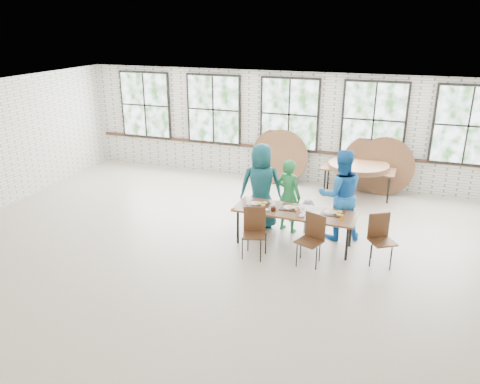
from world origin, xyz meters
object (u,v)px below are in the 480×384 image
object	(u,v)px
storage_table	(358,170)
chair_near_left	(254,228)
dining_table	(295,213)
chair_near_right	(312,235)

from	to	relation	value
storage_table	chair_near_left	bearing A→B (deg)	-108.88
dining_table	chair_near_right	world-z (taller)	chair_near_right
chair_near_left	dining_table	bearing A→B (deg)	29.20
dining_table	chair_near_left	bearing A→B (deg)	-132.29
chair_near_left	storage_table	xyz separation A→B (m)	(1.51, 3.90, 0.13)
chair_near_left	storage_table	size ratio (longest dim) A/B	0.52
chair_near_right	storage_table	size ratio (longest dim) A/B	0.52
chair_near_left	chair_near_right	size ratio (longest dim) A/B	1.00
chair_near_left	chair_near_right	xyz separation A→B (m)	(1.10, 0.05, 0.00)
chair_near_right	storage_table	bearing A→B (deg)	105.97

